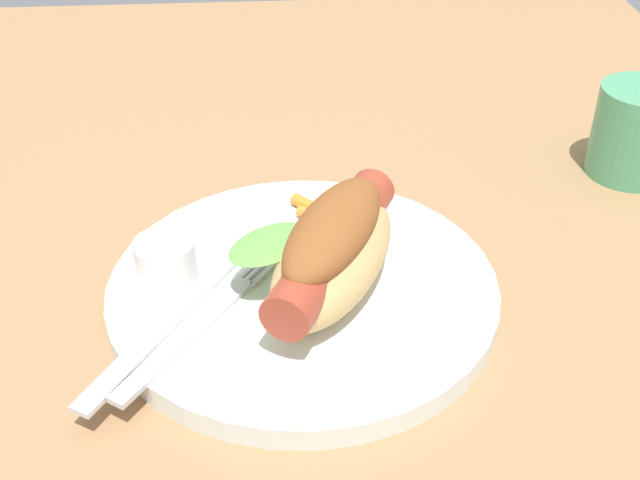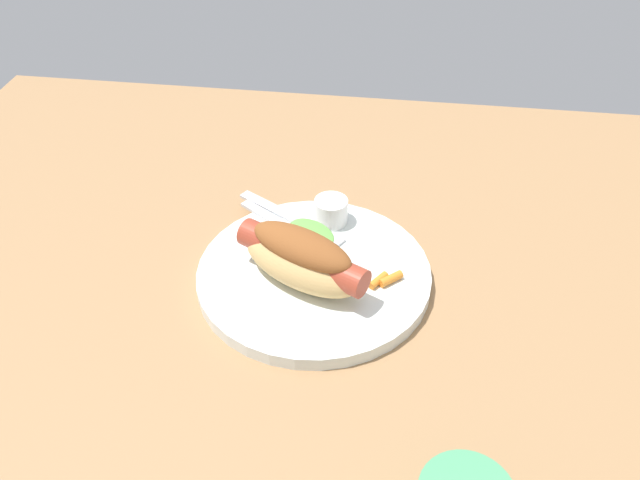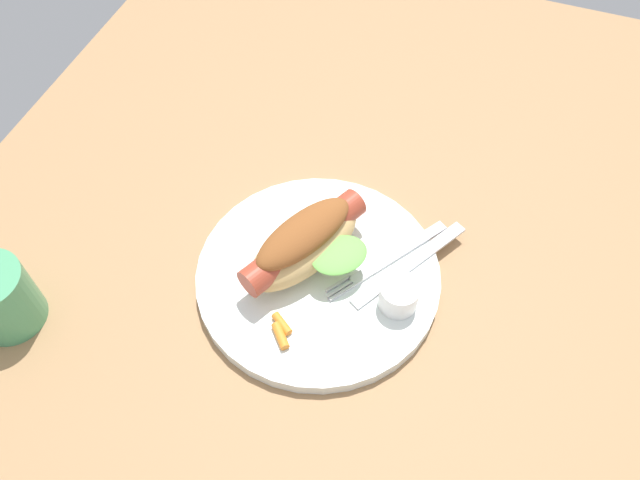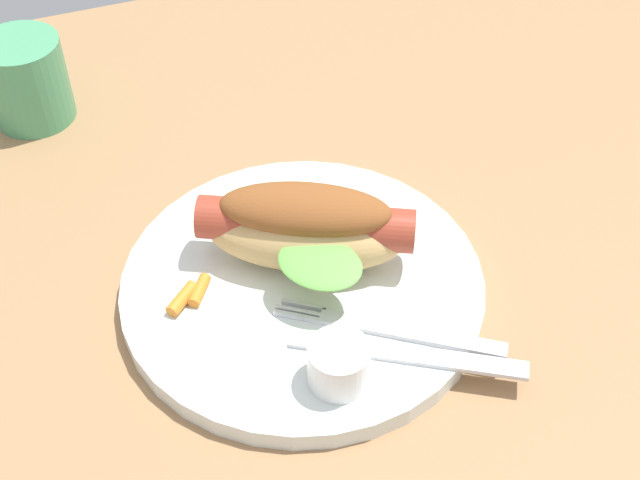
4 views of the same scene
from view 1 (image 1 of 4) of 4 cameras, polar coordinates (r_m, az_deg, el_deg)
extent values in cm
cube|color=#9E754C|center=(56.73, -1.22, -4.42)|extent=(120.00, 90.00, 1.80)
cylinder|color=white|center=(55.05, -1.25, -3.58)|extent=(26.20, 26.20, 1.60)
ellipsoid|color=tan|center=(52.31, 0.94, -1.30)|extent=(15.59, 11.92, 5.13)
cylinder|color=#A33D28|center=(51.78, 0.95, -0.50)|extent=(15.22, 9.72, 3.15)
ellipsoid|color=brown|center=(50.97, 0.96, 0.79)|extent=(12.98, 9.58, 3.15)
ellipsoid|color=#6BB74C|center=(51.92, -3.54, -0.29)|extent=(7.38, 7.39, 1.17)
cylinder|color=white|center=(54.39, -10.79, -1.70)|extent=(4.06, 4.06, 3.14)
cube|color=silver|center=(50.69, -9.37, -6.73)|extent=(11.23, 8.28, 0.40)
cube|color=silver|center=(55.28, -3.88, -2.16)|extent=(2.80, 2.07, 0.40)
cube|color=silver|center=(55.49, -4.27, -2.01)|extent=(2.80, 2.07, 0.40)
cube|color=silver|center=(55.70, -4.66, -1.87)|extent=(2.80, 2.07, 0.40)
cube|color=silver|center=(51.64, -10.94, -6.03)|extent=(14.38, 9.34, 0.36)
cylinder|color=orange|center=(61.30, -0.86, 2.43)|extent=(2.73, 2.60, 0.96)
cylinder|color=orange|center=(60.24, -0.43, 1.72)|extent=(2.18, 2.62, 0.86)
cylinder|color=#4C9E6B|center=(72.66, 21.28, 7.09)|extent=(7.06, 7.06, 7.68)
camera|label=2|loc=(0.77, 55.61, 35.04)|focal=37.05mm
camera|label=3|loc=(0.82, -18.79, 51.73)|focal=36.13mm
camera|label=4|loc=(0.70, -49.71, 37.18)|focal=49.82mm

